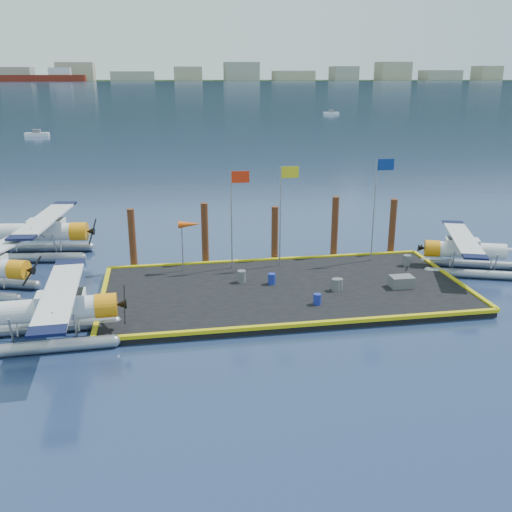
{
  "coord_description": "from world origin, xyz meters",
  "views": [
    {
      "loc": [
        -6.62,
        -29.29,
        11.91
      ],
      "look_at": [
        -1.31,
        2.0,
        1.68
      ],
      "focal_mm": 40.0,
      "sensor_mm": 36.0,
      "label": 1
    }
  ],
  "objects_px": {
    "flagpole_red": "(235,205)",
    "piling_0": "(133,241)",
    "seaplane_c": "(41,234)",
    "piling_2": "(275,235)",
    "piling_4": "(392,229)",
    "crate": "(402,282)",
    "windsock": "(190,225)",
    "flagpole_blue": "(378,195)",
    "drum_3": "(317,299)",
    "piling_1": "(205,236)",
    "drum_4": "(407,260)",
    "drum_1": "(339,284)",
    "drum_0": "(272,279)",
    "piling_3": "(335,229)",
    "seaplane_a": "(54,313)",
    "flagpole_yellow": "(284,201)",
    "seaplane_d": "(467,252)",
    "drum_2": "(336,285)",
    "drum_5": "(242,276)"
  },
  "relations": [
    {
      "from": "flagpole_blue",
      "to": "piling_0",
      "type": "bearing_deg",
      "value": 173.99
    },
    {
      "from": "drum_3",
      "to": "piling_1",
      "type": "distance_m",
      "value": 9.7
    },
    {
      "from": "piling_2",
      "to": "piling_0",
      "type": "bearing_deg",
      "value": 180.0
    },
    {
      "from": "piling_2",
      "to": "piling_4",
      "type": "distance_m",
      "value": 8.0
    },
    {
      "from": "crate",
      "to": "piling_2",
      "type": "relative_size",
      "value": 0.34
    },
    {
      "from": "drum_4",
      "to": "flagpole_red",
      "type": "height_order",
      "value": "flagpole_red"
    },
    {
      "from": "flagpole_blue",
      "to": "piling_3",
      "type": "distance_m",
      "value": 3.72
    },
    {
      "from": "seaplane_a",
      "to": "drum_2",
      "type": "height_order",
      "value": "seaplane_a"
    },
    {
      "from": "seaplane_d",
      "to": "windsock",
      "type": "xyz_separation_m",
      "value": [
        -16.94,
        2.14,
        1.91
      ]
    },
    {
      "from": "drum_1",
      "to": "piling_1",
      "type": "height_order",
      "value": "piling_1"
    },
    {
      "from": "drum_2",
      "to": "piling_2",
      "type": "height_order",
      "value": "piling_2"
    },
    {
      "from": "seaplane_c",
      "to": "piling_2",
      "type": "bearing_deg",
      "value": 82.55
    },
    {
      "from": "piling_3",
      "to": "seaplane_a",
      "type": "bearing_deg",
      "value": -149.69
    },
    {
      "from": "drum_4",
      "to": "flagpole_red",
      "type": "distance_m",
      "value": 11.33
    },
    {
      "from": "drum_2",
      "to": "crate",
      "type": "xyz_separation_m",
      "value": [
        3.79,
        -0.14,
        -0.01
      ]
    },
    {
      "from": "seaplane_a",
      "to": "piling_2",
      "type": "bearing_deg",
      "value": 125.87
    },
    {
      "from": "seaplane_d",
      "to": "piling_4",
      "type": "distance_m",
      "value": 5.11
    },
    {
      "from": "flagpole_red",
      "to": "piling_0",
      "type": "distance_m",
      "value": 6.84
    },
    {
      "from": "seaplane_a",
      "to": "drum_5",
      "type": "relative_size",
      "value": 13.48
    },
    {
      "from": "drum_1",
      "to": "flagpole_red",
      "type": "distance_m",
      "value": 7.86
    },
    {
      "from": "crate",
      "to": "flagpole_yellow",
      "type": "relative_size",
      "value": 0.21
    },
    {
      "from": "flagpole_red",
      "to": "seaplane_c",
      "type": "bearing_deg",
      "value": 155.74
    },
    {
      "from": "seaplane_c",
      "to": "piling_1",
      "type": "xyz_separation_m",
      "value": [
        10.69,
        -3.99,
        0.52
      ]
    },
    {
      "from": "seaplane_a",
      "to": "drum_1",
      "type": "relative_size",
      "value": 14.67
    },
    {
      "from": "drum_1",
      "to": "piling_4",
      "type": "relative_size",
      "value": 0.16
    },
    {
      "from": "crate",
      "to": "windsock",
      "type": "bearing_deg",
      "value": 157.09
    },
    {
      "from": "piling_0",
      "to": "windsock",
      "type": "bearing_deg",
      "value": -24.73
    },
    {
      "from": "flagpole_blue",
      "to": "piling_0",
      "type": "relative_size",
      "value": 1.62
    },
    {
      "from": "drum_1",
      "to": "flagpole_blue",
      "type": "xyz_separation_m",
      "value": [
        3.82,
        4.65,
        3.97
      ]
    },
    {
      "from": "piling_3",
      "to": "seaplane_c",
      "type": "bearing_deg",
      "value": 168.26
    },
    {
      "from": "seaplane_c",
      "to": "flagpole_yellow",
      "type": "relative_size",
      "value": 1.65
    },
    {
      "from": "flagpole_blue",
      "to": "drum_2",
      "type": "bearing_deg",
      "value": -130.33
    },
    {
      "from": "windsock",
      "to": "piling_3",
      "type": "bearing_deg",
      "value": 9.53
    },
    {
      "from": "drum_3",
      "to": "crate",
      "type": "relative_size",
      "value": 0.45
    },
    {
      "from": "piling_0",
      "to": "seaplane_d",
      "type": "bearing_deg",
      "value": -10.38
    },
    {
      "from": "drum_1",
      "to": "drum_4",
      "type": "bearing_deg",
      "value": 30.97
    },
    {
      "from": "seaplane_a",
      "to": "drum_1",
      "type": "height_order",
      "value": "seaplane_a"
    },
    {
      "from": "seaplane_c",
      "to": "piling_0",
      "type": "height_order",
      "value": "piling_0"
    },
    {
      "from": "flagpole_yellow",
      "to": "piling_3",
      "type": "relative_size",
      "value": 1.44
    },
    {
      "from": "windsock",
      "to": "piling_0",
      "type": "bearing_deg",
      "value": 155.27
    },
    {
      "from": "drum_4",
      "to": "piling_0",
      "type": "bearing_deg",
      "value": 170.02
    },
    {
      "from": "seaplane_a",
      "to": "drum_2",
      "type": "bearing_deg",
      "value": 100.45
    },
    {
      "from": "seaplane_c",
      "to": "piling_2",
      "type": "height_order",
      "value": "piling_2"
    },
    {
      "from": "drum_2",
      "to": "seaplane_a",
      "type": "bearing_deg",
      "value": -167.62
    },
    {
      "from": "flagpole_yellow",
      "to": "piling_0",
      "type": "bearing_deg",
      "value": 170.14
    },
    {
      "from": "drum_0",
      "to": "drum_4",
      "type": "relative_size",
      "value": 0.91
    },
    {
      "from": "seaplane_c",
      "to": "drum_1",
      "type": "height_order",
      "value": "seaplane_c"
    },
    {
      "from": "flagpole_red",
      "to": "piling_1",
      "type": "relative_size",
      "value": 1.43
    },
    {
      "from": "seaplane_a",
      "to": "drum_4",
      "type": "xyz_separation_m",
      "value": [
        20.08,
        6.52,
        -0.71
      ]
    },
    {
      "from": "piling_3",
      "to": "flagpole_yellow",
      "type": "bearing_deg",
      "value": -157.15
    }
  ]
}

